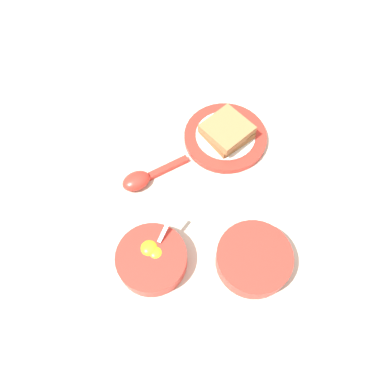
{
  "coord_description": "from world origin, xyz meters",
  "views": [
    {
      "loc": [
        0.02,
        -0.33,
        0.7
      ],
      "look_at": [
        -0.01,
        0.02,
        0.02
      ],
      "focal_mm": 35.0,
      "sensor_mm": 36.0,
      "label": 1
    }
  ],
  "objects_px": {
    "egg_bowl": "(152,259)",
    "toast_sandwich": "(227,131)",
    "soup_spoon": "(142,178)",
    "congee_bowl": "(254,259)",
    "toast_plate": "(225,137)"
  },
  "relations": [
    {
      "from": "egg_bowl",
      "to": "toast_sandwich",
      "type": "distance_m",
      "value": 0.32
    },
    {
      "from": "soup_spoon",
      "to": "congee_bowl",
      "type": "xyz_separation_m",
      "value": [
        0.24,
        -0.15,
        0.01
      ]
    },
    {
      "from": "soup_spoon",
      "to": "egg_bowl",
      "type": "bearing_deg",
      "value": -74.67
    },
    {
      "from": "egg_bowl",
      "to": "toast_sandwich",
      "type": "height_order",
      "value": "egg_bowl"
    },
    {
      "from": "egg_bowl",
      "to": "toast_plate",
      "type": "height_order",
      "value": "egg_bowl"
    },
    {
      "from": "egg_bowl",
      "to": "toast_sandwich",
      "type": "xyz_separation_m",
      "value": [
        0.12,
        0.3,
        0.01
      ]
    },
    {
      "from": "egg_bowl",
      "to": "toast_plate",
      "type": "distance_m",
      "value": 0.33
    },
    {
      "from": "congee_bowl",
      "to": "egg_bowl",
      "type": "bearing_deg",
      "value": -174.18
    },
    {
      "from": "toast_plate",
      "to": "egg_bowl",
      "type": "bearing_deg",
      "value": -111.74
    },
    {
      "from": "toast_sandwich",
      "to": "soup_spoon",
      "type": "xyz_separation_m",
      "value": [
        -0.17,
        -0.13,
        -0.02
      ]
    },
    {
      "from": "toast_plate",
      "to": "congee_bowl",
      "type": "bearing_deg",
      "value": -76.34
    },
    {
      "from": "toast_plate",
      "to": "toast_sandwich",
      "type": "relative_size",
      "value": 1.43
    },
    {
      "from": "egg_bowl",
      "to": "congee_bowl",
      "type": "xyz_separation_m",
      "value": [
        0.19,
        0.02,
        0.0
      ]
    },
    {
      "from": "toast_plate",
      "to": "soup_spoon",
      "type": "height_order",
      "value": "soup_spoon"
    },
    {
      "from": "toast_sandwich",
      "to": "soup_spoon",
      "type": "height_order",
      "value": "toast_sandwich"
    }
  ]
}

